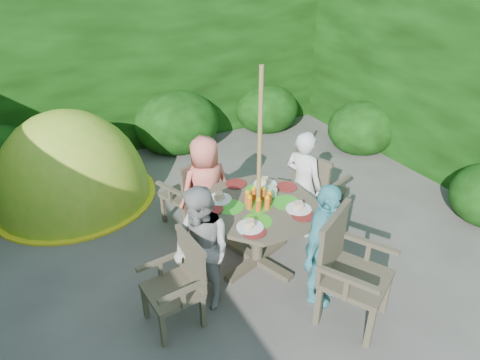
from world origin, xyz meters
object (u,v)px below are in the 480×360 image
child_front (323,246)px  child_back (206,188)px  garden_chair_right (316,187)px  child_right (303,184)px  child_left (202,250)px  patio_table (258,214)px  garden_chair_left (179,282)px  parasol_pole (259,176)px  garden_chair_front (348,268)px  garden_chair_back (190,191)px  dome_tent (76,198)px

child_front → child_back: bearing=76.9°
garden_chair_right → child_right: bearing=89.6°
child_right → child_left: (-1.51, -0.52, -0.02)m
patio_table → child_front: child_front is taller
garden_chair_left → child_right: child_right is taller
parasol_pole → child_front: size_ratio=1.70×
child_left → garden_chair_right: bearing=93.5°
garden_chair_front → child_front: (-0.08, 0.28, 0.09)m
patio_table → child_left: bearing=-161.0°
garden_chair_back → dome_tent: 1.84m
garden_chair_right → child_back: (-1.30, 0.40, 0.14)m
garden_chair_back → child_left: child_left is taller
garden_chair_right → garden_chair_back: 1.55m
parasol_pole → child_right: (0.76, 0.26, -0.44)m
child_right → child_front: size_ratio=1.02×
garden_chair_front → child_front: bearing=76.7°
dome_tent → garden_chair_front: bearing=-65.0°
garden_chair_right → child_back: size_ratio=0.74×
child_front → garden_chair_front: bearing=-106.4°
garden_chair_left → child_front: size_ratio=0.66×
garden_chair_left → dome_tent: (-0.51, 2.73, -0.46)m
child_left → dome_tent: (-0.79, 2.62, -0.64)m
child_back → child_front: 1.60m
parasol_pole → child_right: parasol_pole is taller
garden_chair_back → garden_chair_front: bearing=87.2°
garden_chair_right → garden_chair_left: garden_chair_right is taller
garden_chair_right → garden_chair_front: 1.56m
child_front → dome_tent: bearing=88.1°
child_right → child_left: child_right is taller
patio_table → parasol_pole: size_ratio=0.75×
parasol_pole → child_back: parasol_pole is taller
child_front → dome_tent: 3.66m
garden_chair_back → child_front: child_front is taller
garden_chair_right → child_right: (-0.28, -0.10, 0.16)m
garden_chair_right → child_left: (-1.79, -0.62, 0.14)m
child_back → child_front: child_front is taller
child_front → garden_chair_back: bearing=76.8°
child_right → child_back: 1.13m
child_back → dome_tent: bearing=-52.8°
garden_chair_right → child_left: size_ratio=0.74×
patio_table → garden_chair_left: 1.13m
parasol_pole → garden_chair_front: (0.34, -1.04, -0.54)m
dome_tent → child_front: bearing=-63.9°
parasol_pole → child_right: 0.91m
parasol_pole → garden_chair_right: bearing=19.0°
child_left → child_back: 1.13m
garden_chair_back → child_front: (0.62, -1.80, 0.18)m
child_left → dome_tent: bearing=-178.6°
garden_chair_left → child_left: (0.28, 0.12, 0.18)m
garden_chair_left → garden_chair_front: 1.53m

